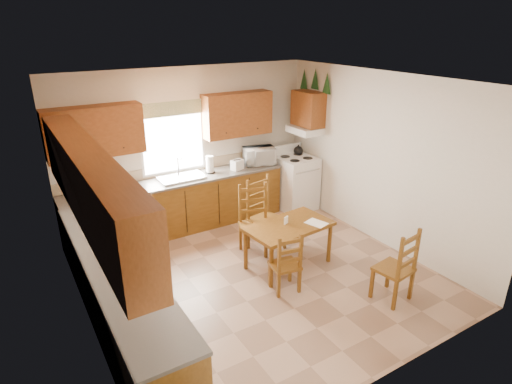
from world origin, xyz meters
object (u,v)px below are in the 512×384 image
dining_table (288,245)px  microwave (259,156)px  stove (296,183)px  chair_far_left (267,216)px  chair_near_right (394,264)px  chair_near_left (285,261)px  chair_far_right (256,222)px

dining_table → microwave: bearing=64.5°
stove → chair_far_left: 1.72m
chair_near_right → chair_far_left: chair_far_left is taller
stove → chair_near_right: 3.10m
chair_near_left → stove: bearing=-119.6°
chair_far_left → chair_near_left: bearing=-122.3°
microwave → chair_near_left: (-1.10, -2.41, -0.64)m
microwave → chair_near_left: bearing=-98.9°
microwave → chair_far_right: microwave is taller
dining_table → chair_far_left: (0.00, 0.58, 0.24)m
stove → chair_far_right: bearing=-146.2°
microwave → chair_near_right: (-0.04, -3.30, -0.57)m
chair_near_left → chair_far_right: (0.16, 1.00, 0.12)m
microwave → chair_far_left: bearing=-101.9°
chair_near_left → chair_near_right: (1.06, -0.89, 0.07)m
dining_table → chair_far_right: (-0.24, 0.52, 0.22)m
chair_near_right → chair_far_right: bearing=-72.6°
stove → microwave: size_ratio=1.92×
microwave → chair_far_right: (-0.94, -1.41, -0.53)m
stove → chair_near_left: size_ratio=1.15×
chair_far_right → dining_table: bearing=-47.3°
chair_near_right → dining_table: bearing=-72.3°
chair_near_right → chair_far_right: chair_far_right is taller
stove → microwave: microwave is taller
chair_near_left → chair_far_right: chair_far_right is taller
chair_near_right → chair_far_right: (-0.90, 1.89, 0.04)m
dining_table → chair_far_right: 0.61m
chair_near_left → chair_far_left: 1.15m
stove → microwave: 0.91m
microwave → chair_far_right: size_ratio=0.47×
stove → chair_far_left: (-1.35, -1.07, 0.08)m
chair_far_left → chair_near_right: bearing=-82.9°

